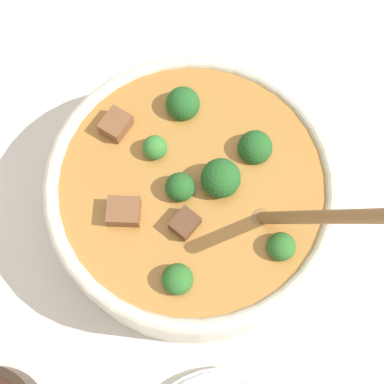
% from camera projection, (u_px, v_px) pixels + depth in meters
% --- Properties ---
extents(ground_plane, '(4.00, 4.00, 0.00)m').
position_uv_depth(ground_plane, '(192.00, 211.00, 0.62)').
color(ground_plane, silver).
extents(stew_bowl, '(0.30, 0.32, 0.25)m').
position_uv_depth(stew_bowl, '(192.00, 194.00, 0.57)').
color(stew_bowl, beige).
rests_on(stew_bowl, ground_plane).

